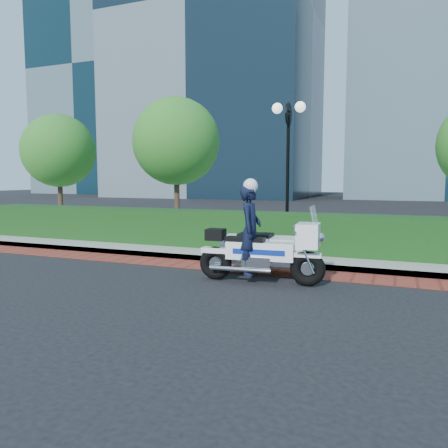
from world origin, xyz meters
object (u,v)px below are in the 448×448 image
at_px(tree_a, 59,151).
at_px(tree_b, 176,142).
at_px(lamppost, 288,150).
at_px(police_motorcycle, 259,245).

bearing_deg(tree_a, tree_b, 0.00).
xyz_separation_m(tree_a, tree_b, (5.50, 0.00, 0.21)).
distance_m(lamppost, police_motorcycle, 5.03).
bearing_deg(tree_a, lamppost, -7.41).
xyz_separation_m(lamppost, tree_a, (-10.00, 1.30, 0.26)).
bearing_deg(lamppost, tree_a, 172.59).
xyz_separation_m(tree_b, police_motorcycle, (5.01, -5.78, -2.72)).
relative_size(tree_b, police_motorcycle, 1.89).
height_order(lamppost, tree_b, tree_b).
xyz_separation_m(tree_a, police_motorcycle, (10.51, -5.78, -2.51)).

